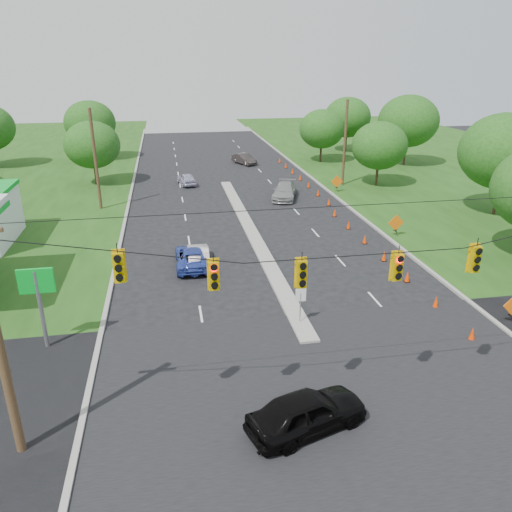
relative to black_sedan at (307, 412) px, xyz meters
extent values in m
plane|color=black|center=(1.79, 1.71, -0.79)|extent=(160.00, 160.00, 0.00)
cube|color=black|center=(1.79, 1.71, -0.79)|extent=(160.00, 14.00, 0.02)
cube|color=gray|center=(-8.31, 31.71, -0.79)|extent=(0.25, 110.00, 0.16)
cube|color=gray|center=(11.89, 31.71, -0.79)|extent=(0.25, 110.00, 0.16)
cube|color=gray|center=(1.79, 22.71, -0.79)|extent=(1.00, 34.00, 0.18)
cylinder|color=gray|center=(1.79, 7.71, 0.11)|extent=(0.06, 0.06, 1.80)
cube|color=white|center=(1.79, 7.71, 0.91)|extent=(0.55, 0.04, 0.70)
cylinder|color=black|center=(1.79, 0.71, 6.21)|extent=(24.00, 0.04, 0.04)
cube|color=#F4BE02|center=(-6.21, 0.71, 5.96)|extent=(0.34, 0.24, 1.00)
cube|color=#F4BE02|center=(-3.21, 0.71, 5.43)|extent=(0.34, 0.24, 1.00)
cube|color=#F4BE02|center=(-0.21, 0.71, 5.26)|extent=(0.34, 0.24, 1.00)
cube|color=#F4BE02|center=(3.29, 0.71, 5.26)|extent=(0.34, 0.24, 1.00)
cube|color=#F4BE02|center=(6.29, 0.71, 5.34)|extent=(0.34, 0.24, 1.00)
cylinder|color=#422D1C|center=(-10.71, 31.71, 3.71)|extent=(0.28, 0.28, 9.00)
cylinder|color=#422D1C|center=(14.29, 36.71, 3.71)|extent=(0.28, 0.28, 9.00)
cylinder|color=gray|center=(-10.71, 7.71, 1.21)|extent=(0.20, 0.20, 4.00)
cube|color=#00A623|center=(-10.71, 7.71, 2.71)|extent=(1.60, 0.15, 1.20)
cone|color=#F73801|center=(9.73, 4.71, -0.44)|extent=(0.32, 0.32, 0.70)
cone|color=#F73801|center=(9.73, 8.21, -0.44)|extent=(0.32, 0.32, 0.70)
cone|color=#F73801|center=(9.73, 11.71, -0.44)|extent=(0.32, 0.32, 0.70)
cone|color=#F73801|center=(9.73, 15.21, -0.44)|extent=(0.32, 0.32, 0.70)
cone|color=#F73801|center=(9.73, 18.71, -0.44)|extent=(0.32, 0.32, 0.70)
cone|color=#F73801|center=(9.73, 22.21, -0.44)|extent=(0.32, 0.32, 0.70)
cone|color=#F73801|center=(9.73, 25.71, -0.44)|extent=(0.32, 0.32, 0.70)
cone|color=#F73801|center=(10.33, 29.21, -0.44)|extent=(0.32, 0.32, 0.70)
cone|color=#F73801|center=(10.33, 32.71, -0.44)|extent=(0.32, 0.32, 0.70)
cone|color=#F73801|center=(10.33, 36.21, -0.44)|extent=(0.32, 0.32, 0.70)
cone|color=#F73801|center=(10.33, 39.71, -0.44)|extent=(0.32, 0.32, 0.70)
cone|color=#F73801|center=(10.33, 43.21, -0.44)|extent=(0.32, 0.32, 0.70)
cone|color=#F73801|center=(10.33, 46.71, -0.44)|extent=(0.32, 0.32, 0.70)
cone|color=#F73801|center=(10.33, 50.21, -0.44)|extent=(0.32, 0.32, 0.70)
cube|color=black|center=(12.59, 5.71, -0.24)|extent=(0.06, 0.58, 0.26)
cube|color=black|center=(12.59, 5.71, -0.24)|extent=(0.06, 0.58, 0.26)
cube|color=black|center=(12.59, 19.71, -0.24)|extent=(0.06, 0.58, 0.26)
cube|color=black|center=(12.59, 19.71, -0.24)|extent=(0.06, 0.58, 0.26)
cube|color=orange|center=(12.59, 19.71, 0.36)|extent=(1.27, 0.05, 1.27)
cube|color=black|center=(12.59, 33.71, -0.24)|extent=(0.06, 0.58, 0.26)
cube|color=black|center=(12.59, 33.71, -0.24)|extent=(0.06, 0.58, 0.26)
cube|color=orange|center=(12.59, 33.71, 0.36)|extent=(1.27, 0.05, 1.27)
cylinder|color=black|center=(-12.21, 41.71, 0.47)|extent=(0.28, 0.28, 2.52)
ellipsoid|color=#194C14|center=(-12.21, 41.71, 3.55)|extent=(5.88, 5.88, 5.04)
cylinder|color=black|center=(-14.21, 56.71, 0.65)|extent=(0.28, 0.28, 2.88)
ellipsoid|color=#194C14|center=(-14.21, 56.71, 4.17)|extent=(6.72, 6.72, 5.76)
cylinder|color=black|center=(23.79, 23.71, 0.83)|extent=(0.28, 0.28, 3.24)
ellipsoid|color=#194C14|center=(23.79, 23.71, 4.79)|extent=(7.56, 7.56, 6.48)
cylinder|color=black|center=(17.79, 35.71, 0.47)|extent=(0.28, 0.28, 2.52)
ellipsoid|color=#194C14|center=(17.79, 35.71, 3.55)|extent=(5.88, 5.88, 5.04)
cylinder|color=black|center=(25.79, 45.71, 0.83)|extent=(0.28, 0.28, 3.24)
ellipsoid|color=#194C14|center=(25.79, 45.71, 4.79)|extent=(7.56, 7.56, 6.48)
cylinder|color=black|center=(21.79, 56.71, 0.65)|extent=(0.28, 0.28, 2.88)
ellipsoid|color=#194C14|center=(21.79, 56.71, 4.17)|extent=(6.72, 6.72, 5.76)
cylinder|color=black|center=(15.79, 49.71, 0.47)|extent=(0.28, 0.28, 2.52)
ellipsoid|color=#194C14|center=(15.79, 49.71, 3.55)|extent=(5.88, 5.88, 5.04)
imported|color=black|center=(0.00, 0.00, 0.00)|extent=(5.01, 3.23, 1.59)
imported|color=silver|center=(-2.81, 16.93, -0.15)|extent=(1.45, 3.95, 1.29)
imported|color=#2D42A0|center=(-3.22, 16.60, -0.13)|extent=(2.24, 4.81, 1.33)
imported|color=gray|center=(6.77, 32.34, -0.04)|extent=(3.69, 5.60, 1.51)
imported|color=#ABA6C3|center=(-2.47, 39.87, -0.15)|extent=(2.24, 4.00, 1.29)
imported|color=#2F2928|center=(5.53, 50.16, -0.12)|extent=(3.02, 4.32, 1.35)
camera|label=1|loc=(-4.51, -14.39, 12.13)|focal=35.00mm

